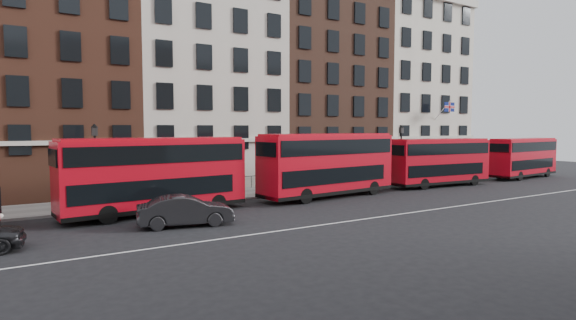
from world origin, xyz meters
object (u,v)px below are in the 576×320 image
bus_e (523,157)px  car_front (185,211)px  bus_b (155,174)px  bus_d (439,161)px  traffic_light (451,156)px  bus_c (328,163)px

bus_e → car_front: 37.99m
bus_b → bus_e: size_ratio=1.11×
bus_b → car_front: bearing=-88.6°
bus_d → traffic_light: bus_d is taller
bus_b → traffic_light: bus_b is taller
bus_b → traffic_light: size_ratio=3.42×
bus_b → bus_d: size_ratio=1.09×
bus_b → bus_e: (38.23, 0.00, -0.25)m
bus_e → bus_d: bearing=174.9°
bus_c → car_front: bus_c is taller
bus_c → bus_e: 25.37m
bus_d → traffic_light: 5.79m
bus_e → car_front: (-37.75, -4.05, -1.42)m
bus_e → traffic_light: bearing=155.7°
bus_c → traffic_light: bearing=2.7°
bus_c → car_front: 13.14m
bus_d → bus_e: size_ratio=1.02×
bus_b → bus_c: 12.86m
bus_d → bus_b: bearing=-176.2°
bus_e → traffic_light: bus_e is taller
bus_b → traffic_light: bearing=-0.2°
bus_b → traffic_light: (30.32, 2.75, -0.03)m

